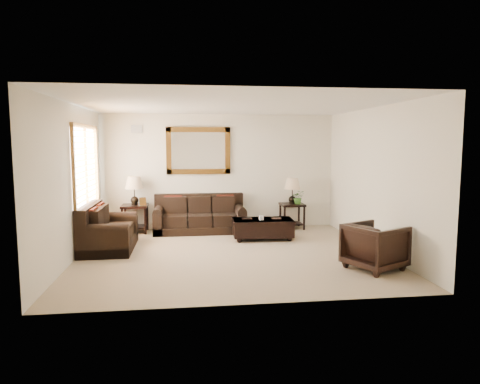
{
  "coord_description": "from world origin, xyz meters",
  "views": [
    {
      "loc": [
        -0.81,
        -7.64,
        2.02
      ],
      "look_at": [
        0.25,
        0.6,
        1.07
      ],
      "focal_mm": 32.0,
      "sensor_mm": 36.0,
      "label": 1
    }
  ],
  "objects": [
    {
      "name": "potted_plant",
      "position": [
        1.83,
        2.09,
        0.72
      ],
      "size": [
        0.34,
        0.36,
        0.25
      ],
      "primitive_type": "imported",
      "rotation": [
        0.0,
        0.0,
        -0.15
      ],
      "color": "#2A551D",
      "rests_on": "end_table_right"
    },
    {
      "name": "loveseat",
      "position": [
        -2.33,
        0.65,
        0.32
      ],
      "size": [
        0.92,
        1.55,
        0.87
      ],
      "rotation": [
        0.0,
        0.0,
        1.57
      ],
      "color": "black",
      "rests_on": "room"
    },
    {
      "name": "end_table_left",
      "position": [
        -1.95,
        2.17,
        0.84
      ],
      "size": [
        0.58,
        0.58,
        1.28
      ],
      "color": "black",
      "rests_on": "room"
    },
    {
      "name": "sofa",
      "position": [
        -0.49,
        2.09,
        0.31
      ],
      "size": [
        2.07,
        0.89,
        0.85
      ],
      "color": "black",
      "rests_on": "room"
    },
    {
      "name": "end_table_right",
      "position": [
        1.71,
        2.19,
        0.79
      ],
      "size": [
        0.55,
        0.55,
        1.2
      ],
      "color": "black",
      "rests_on": "room"
    },
    {
      "name": "room",
      "position": [
        0.0,
        0.0,
        1.35
      ],
      "size": [
        5.51,
        5.01,
        2.71
      ],
      "color": "gray",
      "rests_on": "ground"
    },
    {
      "name": "mirror",
      "position": [
        -0.49,
        2.47,
        1.85
      ],
      "size": [
        1.5,
        0.06,
        1.1
      ],
      "color": "#442D0D",
      "rests_on": "room"
    },
    {
      "name": "air_vent",
      "position": [
        -1.9,
        2.48,
        2.35
      ],
      "size": [
        0.25,
        0.02,
        0.18
      ],
      "primitive_type": "cube",
      "color": "#999999",
      "rests_on": "room"
    },
    {
      "name": "coffee_table",
      "position": [
        0.8,
        1.12,
        0.27
      ],
      "size": [
        1.29,
        0.73,
        0.54
      ],
      "rotation": [
        0.0,
        0.0,
        -0.04
      ],
      "color": "black",
      "rests_on": "room"
    },
    {
      "name": "armchair",
      "position": [
        2.2,
        -1.25,
        0.41
      ],
      "size": [
        1.02,
        1.04,
        0.82
      ],
      "primitive_type": "imported",
      "rotation": [
        0.0,
        0.0,
        2.02
      ],
      "color": "black",
      "rests_on": "floor"
    },
    {
      "name": "window",
      "position": [
        -2.7,
        0.9,
        1.55
      ],
      "size": [
        0.07,
        1.96,
        1.66
      ],
      "color": "white",
      "rests_on": "room"
    }
  ]
}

